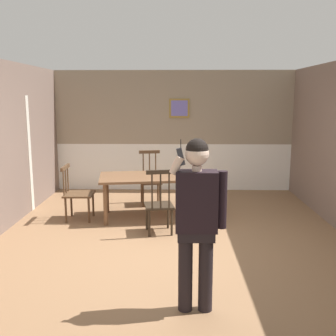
{
  "coord_description": "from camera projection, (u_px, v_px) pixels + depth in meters",
  "views": [
    {
      "loc": [
        0.07,
        -5.32,
        2.08
      ],
      "look_at": [
        -0.03,
        -0.81,
        1.26
      ],
      "focal_mm": 42.13,
      "sensor_mm": 36.0,
      "label": 1
    }
  ],
  "objects": [
    {
      "name": "person_figure",
      "position": [
        197.0,
        214.0,
        3.73
      ],
      "size": [
        0.56,
        0.22,
        1.7
      ],
      "rotation": [
        0.0,
        0.0,
        3.15
      ],
      "color": "black",
      "rests_on": "ground_plane"
    },
    {
      "name": "room_back_partition",
      "position": [
        174.0,
        133.0,
        8.77
      ],
      "size": [
        5.33,
        0.17,
        2.65
      ],
      "color": "gray",
      "rests_on": "ground_plane"
    },
    {
      "name": "chair_by_doorway",
      "position": [
        77.0,
        193.0,
        6.69
      ],
      "size": [
        0.49,
        0.49,
        0.94
      ],
      "rotation": [
        0.0,
        0.0,
        4.74
      ],
      "color": "#513823",
      "rests_on": "ground_plane"
    },
    {
      "name": "chair_at_table_head",
      "position": [
        150.0,
        180.0,
        7.68
      ],
      "size": [
        0.47,
        0.47,
        1.04
      ],
      "rotation": [
        0.0,
        0.0,
        3.31
      ],
      "color": "#513823",
      "rests_on": "ground_plane"
    },
    {
      "name": "chair_near_window",
      "position": [
        159.0,
        204.0,
        6.0
      ],
      "size": [
        0.5,
        0.5,
        1.02
      ],
      "rotation": [
        0.0,
        0.0,
        0.19
      ],
      "color": "#2D2319",
      "rests_on": "ground_plane"
    },
    {
      "name": "ground_plane",
      "position": [
        171.0,
        245.0,
        5.61
      ],
      "size": [
        7.59,
        7.59,
        0.0
      ],
      "primitive_type": "plane",
      "color": "#846042"
    },
    {
      "name": "dining_table",
      "position": [
        154.0,
        180.0,
        6.81
      ],
      "size": [
        1.97,
        1.2,
        0.74
      ],
      "rotation": [
        0.0,
        0.0,
        0.14
      ],
      "color": "brown",
      "rests_on": "ground_plane"
    }
  ]
}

